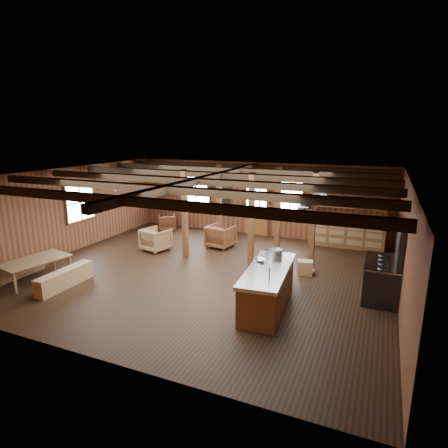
{
  "coord_description": "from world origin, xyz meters",
  "views": [
    {
      "loc": [
        4.44,
        -8.99,
        3.92
      ],
      "look_at": [
        0.26,
        0.72,
        1.3
      ],
      "focal_mm": 30.0,
      "sensor_mm": 36.0,
      "label": 1
    }
  ],
  "objects_px": {
    "commercial_range": "(384,273)",
    "dining_table": "(37,271)",
    "kitchen_island": "(268,288)",
    "armchair_b": "(221,236)",
    "armchair_a": "(167,222)",
    "armchair_c": "(156,239)"
  },
  "relations": [
    {
      "from": "armchair_a",
      "to": "commercial_range",
      "type": "bearing_deg",
      "value": 120.58
    },
    {
      "from": "commercial_range",
      "to": "armchair_c",
      "type": "relative_size",
      "value": 2.31
    },
    {
      "from": "kitchen_island",
      "to": "armchair_a",
      "type": "xyz_separation_m",
      "value": [
        -5.82,
        5.08,
        -0.17
      ]
    },
    {
      "from": "kitchen_island",
      "to": "dining_table",
      "type": "bearing_deg",
      "value": -175.64
    },
    {
      "from": "commercial_range",
      "to": "armchair_a",
      "type": "xyz_separation_m",
      "value": [
        -8.24,
        3.5,
        -0.32
      ]
    },
    {
      "from": "armchair_b",
      "to": "armchair_a",
      "type": "bearing_deg",
      "value": -16.72
    },
    {
      "from": "commercial_range",
      "to": "dining_table",
      "type": "relative_size",
      "value": 1.14
    },
    {
      "from": "dining_table",
      "to": "armchair_a",
      "type": "distance_m",
      "value": 6.06
    },
    {
      "from": "kitchen_island",
      "to": "armchair_b",
      "type": "height_order",
      "value": "kitchen_island"
    },
    {
      "from": "kitchen_island",
      "to": "dining_table",
      "type": "xyz_separation_m",
      "value": [
        -6.13,
        -0.97,
        -0.18
      ]
    },
    {
      "from": "armchair_a",
      "to": "armchair_c",
      "type": "height_order",
      "value": "armchair_c"
    },
    {
      "from": "commercial_range",
      "to": "armchair_b",
      "type": "distance_m",
      "value": 5.69
    },
    {
      "from": "kitchen_island",
      "to": "armchair_b",
      "type": "bearing_deg",
      "value": 122.23
    },
    {
      "from": "armchair_b",
      "to": "commercial_range",
      "type": "bearing_deg",
      "value": 164.23
    },
    {
      "from": "dining_table",
      "to": "armchair_c",
      "type": "distance_m",
      "value": 3.83
    },
    {
      "from": "commercial_range",
      "to": "armchair_a",
      "type": "distance_m",
      "value": 8.96
    },
    {
      "from": "kitchen_island",
      "to": "armchair_b",
      "type": "relative_size",
      "value": 2.98
    },
    {
      "from": "armchair_a",
      "to": "armchair_b",
      "type": "xyz_separation_m",
      "value": [
        2.99,
        -1.31,
        0.08
      ]
    },
    {
      "from": "armchair_a",
      "to": "armchair_c",
      "type": "relative_size",
      "value": 0.82
    },
    {
      "from": "armchair_c",
      "to": "kitchen_island",
      "type": "bearing_deg",
      "value": 166.2
    },
    {
      "from": "kitchen_island",
      "to": "dining_table",
      "type": "distance_m",
      "value": 6.21
    },
    {
      "from": "kitchen_island",
      "to": "armchair_b",
      "type": "distance_m",
      "value": 4.71
    }
  ]
}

